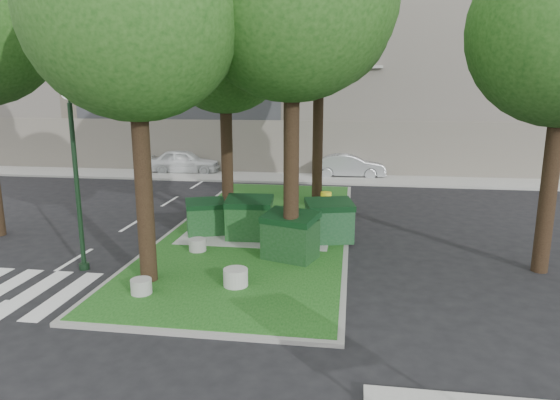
% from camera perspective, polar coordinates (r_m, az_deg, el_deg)
% --- Properties ---
extents(ground, '(120.00, 120.00, 0.00)m').
position_cam_1_polar(ground, '(11.12, -12.44, -14.60)').
color(ground, black).
rests_on(ground, ground).
extents(median_island, '(6.00, 16.00, 0.12)m').
position_cam_1_polar(median_island, '(18.19, -2.09, -3.24)').
color(median_island, '#164714').
rests_on(median_island, ground).
extents(median_kerb, '(6.30, 16.30, 0.10)m').
position_cam_1_polar(median_kerb, '(18.19, -2.09, -3.27)').
color(median_kerb, gray).
rests_on(median_kerb, ground).
extents(building_sidewalk, '(42.00, 3.00, 0.12)m').
position_cam_1_polar(building_sidewalk, '(28.39, 0.74, 2.55)').
color(building_sidewalk, '#999993').
rests_on(building_sidewalk, ground).
extents(zebra_crossing, '(5.00, 3.00, 0.01)m').
position_cam_1_polar(zebra_crossing, '(13.97, -24.95, -9.69)').
color(zebra_crossing, silver).
rests_on(zebra_crossing, ground).
extents(apartment_building, '(41.00, 12.00, 16.00)m').
position_cam_1_polar(apartment_building, '(35.52, 2.46, 17.42)').
color(apartment_building, '#BAA98C').
rests_on(apartment_building, ground).
extents(tree_median_mid, '(4.80, 4.80, 9.99)m').
position_cam_1_polar(tree_median_mid, '(18.93, -6.09, 18.47)').
color(tree_median_mid, black).
rests_on(tree_median_mid, ground).
extents(tree_median_far, '(5.80, 5.80, 11.93)m').
position_cam_1_polar(tree_median_far, '(21.56, 4.85, 21.37)').
color(tree_median_far, black).
rests_on(tree_median_far, ground).
extents(dumpster_a, '(1.55, 1.33, 1.22)m').
position_cam_1_polar(dumpster_a, '(17.33, -8.49, -1.97)').
color(dumpster_a, '#103D15').
rests_on(dumpster_a, median_island).
extents(dumpster_b, '(1.59, 1.16, 1.43)m').
position_cam_1_polar(dumpster_b, '(16.64, -3.51, -2.11)').
color(dumpster_b, '#134116').
rests_on(dumpster_b, median_island).
extents(dumpster_c, '(1.80, 1.52, 1.42)m').
position_cam_1_polar(dumpster_c, '(14.66, 1.18, -4.14)').
color(dumpster_c, black).
rests_on(dumpster_c, median_island).
extents(dumpster_d, '(1.73, 1.42, 1.40)m').
position_cam_1_polar(dumpster_d, '(16.39, 5.64, -2.43)').
color(dumpster_d, '#133F1D').
rests_on(dumpster_d, median_island).
extents(bollard_left, '(0.51, 0.51, 0.37)m').
position_cam_1_polar(bollard_left, '(12.83, -15.57, -9.48)').
color(bollard_left, '#9A9B96').
rests_on(bollard_left, median_island).
extents(bollard_right, '(0.62, 0.62, 0.45)m').
position_cam_1_polar(bollard_right, '(12.87, -5.09, -8.80)').
color(bollard_right, '#AAABA5').
rests_on(bollard_right, median_island).
extents(bollard_mid, '(0.53, 0.53, 0.38)m').
position_cam_1_polar(bollard_mid, '(15.68, -9.40, -5.07)').
color(bollard_mid, '#969691').
rests_on(bollard_mid, median_island).
extents(litter_bin, '(0.44, 0.44, 0.77)m').
position_cam_1_polar(litter_bin, '(20.55, 5.27, -0.15)').
color(litter_bin, yellow).
rests_on(litter_bin, median_island).
extents(street_lamp, '(0.41, 0.41, 5.15)m').
position_cam_1_polar(street_lamp, '(14.65, -22.45, 4.64)').
color(street_lamp, black).
rests_on(street_lamp, ground).
extents(car_white, '(4.38, 2.03, 1.45)m').
position_cam_1_polar(car_white, '(30.72, -10.89, 4.35)').
color(car_white, white).
rests_on(car_white, ground).
extents(car_silver, '(4.20, 1.60, 1.37)m').
position_cam_1_polar(car_silver, '(29.03, 7.89, 3.90)').
color(car_silver, '#9FA3A7').
rests_on(car_silver, ground).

